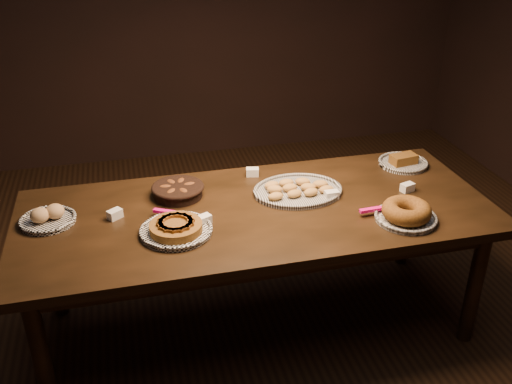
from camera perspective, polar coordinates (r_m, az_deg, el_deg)
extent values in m
plane|color=black|center=(3.32, 0.11, -13.04)|extent=(5.00, 5.00, 0.00)
cube|color=black|center=(2.90, 0.12, -2.12)|extent=(2.40, 1.00, 0.05)
cylinder|color=black|center=(2.79, -20.67, -15.20)|extent=(0.08, 0.08, 0.70)
cylinder|color=black|center=(3.23, 21.04, -8.73)|extent=(0.08, 0.08, 0.70)
cylinder|color=black|center=(3.39, -19.66, -6.59)|extent=(0.08, 0.08, 0.70)
cylinder|color=black|center=(3.76, 14.84, -2.26)|extent=(0.08, 0.08, 0.70)
torus|color=white|center=(2.71, -8.00, -3.72)|extent=(0.34, 0.34, 0.02)
cylinder|color=#49220E|center=(2.70, -8.01, -3.51)|extent=(0.26, 0.26, 0.04)
cube|color=#502C0D|center=(2.69, -6.61, -2.87)|extent=(0.03, 0.09, 0.01)
cube|color=#502C0D|center=(2.72, -6.83, -2.58)|extent=(0.06, 0.09, 0.01)
cube|color=#502C0D|center=(2.73, -7.27, -2.38)|extent=(0.08, 0.07, 0.01)
cube|color=#502C0D|center=(2.74, -7.86, -2.30)|extent=(0.09, 0.05, 0.01)
cube|color=#502C0D|center=(2.74, -8.49, -2.37)|extent=(0.09, 0.04, 0.01)
cube|color=#502C0D|center=(2.73, -9.03, -2.56)|extent=(0.08, 0.07, 0.01)
cube|color=#502C0D|center=(2.71, -9.39, -2.84)|extent=(0.06, 0.09, 0.01)
cube|color=#502C0D|center=(2.68, -9.49, -3.17)|extent=(0.03, 0.09, 0.01)
cube|color=#502C0D|center=(2.66, -9.30, -3.47)|extent=(0.06, 0.09, 0.01)
cube|color=#502C0D|center=(2.64, -8.86, -3.69)|extent=(0.08, 0.07, 0.01)
cube|color=#502C0D|center=(2.63, -8.25, -3.77)|extent=(0.09, 0.05, 0.01)
cube|color=#502C0D|center=(2.63, -7.59, -3.71)|extent=(0.09, 0.04, 0.01)
cube|color=#502C0D|center=(2.64, -7.03, -3.50)|extent=(0.08, 0.07, 0.01)
cube|color=#502C0D|center=(2.67, -6.69, -3.20)|extent=(0.06, 0.09, 0.01)
cube|color=#FF0C88|center=(2.84, -9.08, -1.96)|extent=(0.12, 0.08, 0.02)
cube|color=silver|center=(2.80, -6.62, -2.37)|extent=(0.15, 0.10, 0.00)
torus|color=black|center=(3.04, 4.21, 0.24)|extent=(0.39, 0.39, 0.02)
ellipsoid|color=olive|center=(2.94, 1.98, -0.43)|extent=(0.09, 0.07, 0.04)
ellipsoid|color=olive|center=(2.97, 3.86, -0.16)|extent=(0.09, 0.07, 0.04)
ellipsoid|color=olive|center=(3.00, 5.51, 0.00)|extent=(0.09, 0.07, 0.04)
ellipsoid|color=olive|center=(3.03, 7.06, 0.26)|extent=(0.09, 0.06, 0.04)
ellipsoid|color=olive|center=(3.01, 1.88, 0.28)|extent=(0.09, 0.07, 0.04)
ellipsoid|color=olive|center=(3.03, 3.40, 0.44)|extent=(0.09, 0.06, 0.04)
ellipsoid|color=olive|center=(3.05, 5.24, 0.50)|extent=(0.09, 0.07, 0.04)
ellipsoid|color=olive|center=(3.09, 6.46, 0.81)|extent=(0.09, 0.07, 0.04)
ellipsoid|color=olive|center=(3.06, 1.57, 0.70)|extent=(0.09, 0.07, 0.04)
ellipsoid|color=olive|center=(3.09, 3.05, 0.94)|extent=(0.09, 0.06, 0.04)
ellipsoid|color=olive|center=(3.10, 4.68, 1.06)|extent=(0.10, 0.08, 0.04)
torus|color=black|center=(2.88, 14.75, -2.40)|extent=(0.30, 0.30, 0.02)
torus|color=brown|center=(2.86, 14.83, -1.81)|extent=(0.32, 0.32, 0.08)
cube|color=#FF0C88|center=(2.88, 11.43, -1.75)|extent=(0.12, 0.03, 0.02)
cube|color=silver|center=(2.94, 13.66, -1.43)|extent=(0.15, 0.04, 0.00)
cylinder|color=black|center=(3.02, -7.81, 0.11)|extent=(0.28, 0.28, 0.06)
torus|color=black|center=(3.01, -7.83, 0.47)|extent=(0.28, 0.28, 0.02)
ellipsoid|color=#38190B|center=(3.03, -6.67, 0.63)|extent=(0.09, 0.06, 0.04)
ellipsoid|color=#38190B|center=(3.07, -7.51, 0.96)|extent=(0.07, 0.09, 0.04)
ellipsoid|color=#38190B|center=(3.07, -8.47, 0.84)|extent=(0.08, 0.09, 0.04)
ellipsoid|color=#38190B|center=(3.02, -9.04, 0.37)|extent=(0.09, 0.06, 0.04)
ellipsoid|color=#38190B|center=(2.97, -8.46, -0.09)|extent=(0.09, 0.09, 0.04)
ellipsoid|color=#38190B|center=(2.96, -7.26, -0.04)|extent=(0.07, 0.09, 0.04)
torus|color=white|center=(2.94, -20.11, -2.54)|extent=(0.27, 0.27, 0.02)
ellipsoid|color=#AA844E|center=(2.93, -20.81, -2.19)|extent=(0.09, 0.09, 0.07)
ellipsoid|color=#AA844E|center=(2.94, -19.47, -1.83)|extent=(0.09, 0.09, 0.07)
torus|color=black|center=(3.46, 14.50, 2.93)|extent=(0.29, 0.29, 0.02)
cube|color=#49220E|center=(3.46, 14.53, 3.21)|extent=(0.16, 0.11, 0.05)
cube|color=white|center=(2.76, -5.24, -2.79)|extent=(0.08, 0.07, 0.04)
cube|color=white|center=(3.22, -0.36, 2.01)|extent=(0.08, 0.06, 0.04)
cube|color=white|center=(3.00, 7.55, -0.30)|extent=(0.07, 0.05, 0.04)
cube|color=white|center=(2.88, -13.93, -2.16)|extent=(0.08, 0.08, 0.04)
cube|color=white|center=(3.16, 14.90, 0.45)|extent=(0.08, 0.06, 0.04)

